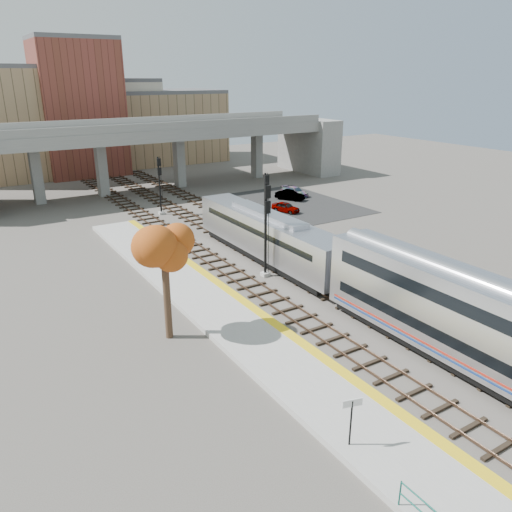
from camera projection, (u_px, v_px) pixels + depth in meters
ground at (361, 321)px, 32.62m from camera, size 160.00×160.00×0.00m
platform at (268, 349)px, 28.97m from camera, size 4.50×60.00×0.35m
yellow_strip at (295, 338)px, 29.85m from camera, size 0.70×60.00×0.01m
tracks at (268, 261)px, 43.04m from camera, size 10.70×95.00×0.25m
overpass at (164, 147)px, 68.99m from camera, size 54.00×12.00×9.50m
buildings_far at (94, 121)px, 83.68m from camera, size 43.00×21.00×20.60m
parking_lot at (288, 204)px, 61.90m from camera, size 14.00×18.00×0.04m
locomotive at (268, 235)px, 42.53m from camera, size 3.02×19.05×4.10m
signal_mast_near at (266, 230)px, 38.59m from camera, size 0.60×0.64×7.53m
signal_mast_mid at (265, 211)px, 45.90m from camera, size 0.60×0.64×6.87m
signal_mast_far at (160, 187)px, 56.46m from camera, size 0.60×0.64×6.59m
station_sign at (352, 413)px, 20.70m from camera, size 0.88×0.29×2.27m
tree at (164, 254)px, 28.79m from camera, size 3.60×3.60×7.35m
car_a at (286, 207)px, 58.15m from camera, size 2.47×3.70×1.17m
car_b at (290, 195)px, 63.81m from camera, size 3.01×3.93×1.24m
car_c at (295, 192)px, 65.94m from camera, size 2.57×4.29×1.16m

